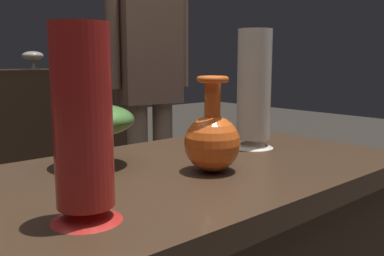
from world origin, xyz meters
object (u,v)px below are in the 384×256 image
(vase_right_accent, at_px, (83,129))
(shelf_vase_far_right, at_px, (97,57))
(shelf_vase_right, at_px, (33,56))
(visitor_near_right, at_px, (149,72))
(vase_centerpiece, at_px, (212,139))
(vase_left_accent, at_px, (254,91))
(vase_tall_behind, at_px, (95,121))

(vase_right_accent, bearing_deg, shelf_vase_far_right, 60.62)
(shelf_vase_right, distance_m, visitor_near_right, 1.10)
(vase_centerpiece, relative_size, visitor_near_right, 0.13)
(vase_left_accent, xyz_separation_m, shelf_vase_far_right, (0.70, 2.18, 0.11))
(vase_left_accent, bearing_deg, vase_right_accent, -162.60)
(shelf_vase_far_right, height_order, visitor_near_right, visitor_near_right)
(vase_tall_behind, xyz_separation_m, shelf_vase_far_right, (1.15, 2.07, 0.17))
(vase_centerpiece, distance_m, shelf_vase_right, 2.29)
(vase_left_accent, bearing_deg, vase_tall_behind, 166.37)
(vase_right_accent, distance_m, shelf_vase_right, 2.47)
(vase_left_accent, bearing_deg, shelf_vase_far_right, 72.18)
(shelf_vase_right, bearing_deg, vase_right_accent, -109.41)
(vase_tall_behind, relative_size, shelf_vase_far_right, 1.02)
(vase_tall_behind, height_order, shelf_vase_right, shelf_vase_right)
(shelf_vase_far_right, bearing_deg, vase_centerpiece, -113.09)
(vase_tall_behind, height_order, visitor_near_right, visitor_near_right)
(vase_left_accent, relative_size, visitor_near_right, 0.20)
(visitor_near_right, bearing_deg, shelf_vase_far_right, -95.12)
(vase_left_accent, height_order, shelf_vase_right, vase_left_accent)
(vase_centerpiece, distance_m, vase_right_accent, 0.38)
(vase_left_accent, distance_m, shelf_vase_right, 2.13)
(vase_left_accent, height_order, visitor_near_right, visitor_near_right)
(vase_right_accent, bearing_deg, shelf_vase_right, 70.59)
(vase_left_accent, xyz_separation_m, shelf_vase_right, (0.18, 2.12, 0.11))
(shelf_vase_far_right, distance_m, visitor_near_right, 1.17)
(shelf_vase_right, bearing_deg, vase_centerpiece, -101.54)
(vase_left_accent, height_order, vase_right_accent, vase_left_accent)
(vase_tall_behind, xyz_separation_m, shelf_vase_right, (0.63, 2.01, 0.17))
(vase_centerpiece, bearing_deg, visitor_near_right, 60.37)
(vase_right_accent, relative_size, shelf_vase_far_right, 1.67)
(vase_right_accent, distance_m, visitor_near_right, 1.62)
(vase_tall_behind, bearing_deg, vase_left_accent, -13.63)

